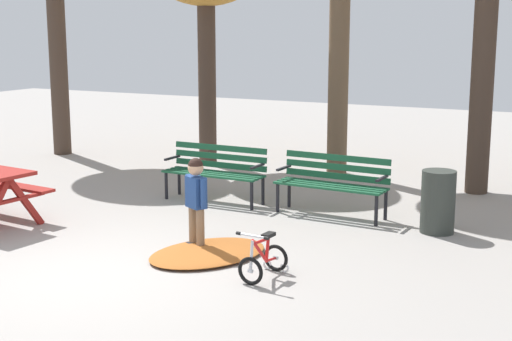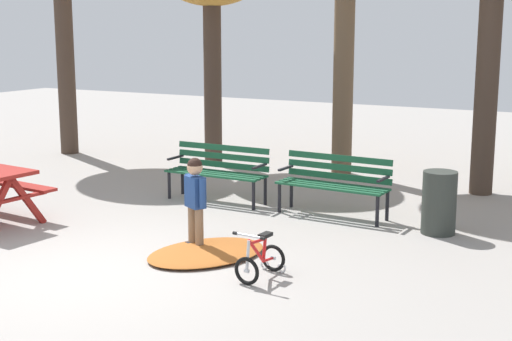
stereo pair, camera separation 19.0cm
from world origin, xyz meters
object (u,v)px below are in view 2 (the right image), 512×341
Objects in this scene: trash_bin at (439,203)px; child_standing at (195,195)px; park_bench_left at (335,180)px; park_bench_far_left at (219,168)px; kids_bicycle at (261,260)px.

child_standing is at bearing -139.83° from trash_bin.
park_bench_far_left is at bearing -179.73° from park_bench_left.
kids_bicycle is at bearing -51.79° from park_bench_far_left.
child_standing is at bearing 154.15° from kids_bicycle.
park_bench_far_left is at bearing 114.71° from child_standing.
kids_bicycle is at bearing -83.45° from park_bench_left.
park_bench_far_left is 3.45m from trash_bin.
trash_bin is at bearing -3.69° from park_bench_far_left.
child_standing reaches higher than kids_bicycle.
park_bench_left is (1.90, 0.01, 0.00)m from park_bench_far_left.
trash_bin is (1.54, -0.23, -0.10)m from park_bench_left.
park_bench_left is at bearing 0.27° from park_bench_far_left.
park_bench_far_left reaches higher than trash_bin.
park_bench_left is 1.46× the size of child_standing.
child_standing is 1.36× the size of trash_bin.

